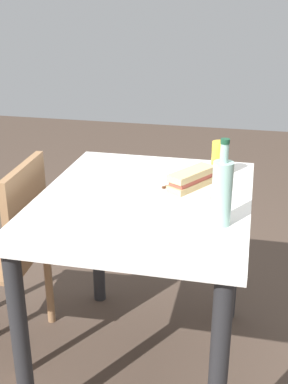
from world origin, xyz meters
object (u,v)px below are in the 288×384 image
at_px(chair_far, 7,247).
at_px(knife_near, 179,184).
at_px(baguette_sandwich_near, 192,179).
at_px(beer_glass, 219,159).
at_px(dining_table, 144,231).
at_px(plate_near, 191,189).
at_px(water_bottle, 222,192).

xyz_separation_m(chair_far, knife_near, (0.11, -0.70, 0.30)).
bearing_deg(chair_far, baguette_sandwich_near, -82.87).
bearing_deg(beer_glass, dining_table, 140.00).
relative_size(dining_table, baguette_sandwich_near, 4.49).
xyz_separation_m(chair_far, baguette_sandwich_near, (0.09, -0.75, 0.33)).
bearing_deg(plate_near, beer_glass, -23.47).
xyz_separation_m(dining_table, water_bottle, (-0.17, -0.29, 0.25)).
relative_size(plate_near, baguette_sandwich_near, 1.04).
bearing_deg(water_bottle, chair_far, 78.94).
height_order(knife_near, water_bottle, water_bottle).
bearing_deg(dining_table, baguette_sandwich_near, -58.76).
height_order(dining_table, baguette_sandwich_near, baguette_sandwich_near).
bearing_deg(water_bottle, beer_glass, 5.56).
bearing_deg(chair_far, beer_glass, -70.81).
distance_m(dining_table, water_bottle, 0.42).
xyz_separation_m(chair_far, beer_glass, (0.29, -0.83, 0.36)).
xyz_separation_m(baguette_sandwich_near, water_bottle, (-0.27, -0.13, 0.07)).
bearing_deg(baguette_sandwich_near, chair_far, 97.13).
relative_size(baguette_sandwich_near, beer_glass, 1.50).
distance_m(baguette_sandwich_near, knife_near, 0.06).
distance_m(dining_table, plate_near, 0.24).
bearing_deg(baguette_sandwich_near, plate_near, 90.00).
distance_m(chair_far, plate_near, 0.81).
bearing_deg(knife_near, baguette_sandwich_near, -109.15).
height_order(dining_table, knife_near, knife_near).
bearing_deg(baguette_sandwich_near, beer_glass, -23.47).
distance_m(water_bottle, beer_glass, 0.47).
bearing_deg(chair_far, dining_table, -90.45).
xyz_separation_m(dining_table, chair_far, (0.00, 0.59, -0.14)).
relative_size(chair_far, knife_near, 6.16).
bearing_deg(water_bottle, dining_table, 60.25).
xyz_separation_m(dining_table, knife_near, (0.12, -0.11, 0.16)).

